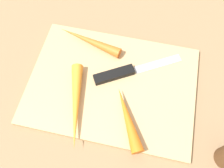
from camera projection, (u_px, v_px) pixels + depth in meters
The scene contains 6 objects.
ground_plane at pixel (112, 86), 0.53m from camera, with size 1.40×1.40×0.00m, color #8C6D4C.
cutting_board at pixel (112, 85), 0.53m from camera, with size 0.36×0.26×0.01m, color tan.
knife at pixel (122, 74), 0.53m from camera, with size 0.18×0.12×0.01m.
carrot_medium at pixel (89, 41), 0.56m from camera, with size 0.02×0.02×0.16m, color orange.
carrot_longest at pixel (76, 105), 0.49m from camera, with size 0.03×0.03×0.18m, color orange.
carrot_shortest at pixel (128, 118), 0.48m from camera, with size 0.03×0.03×0.14m, color orange.
Camera 1 is at (-0.05, 0.22, 0.48)m, focal length 38.62 mm.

